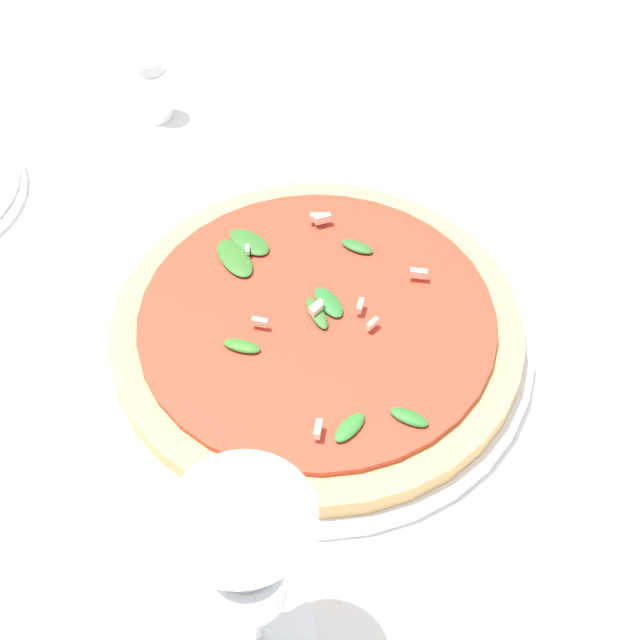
% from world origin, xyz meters
% --- Properties ---
extents(ground_plane, '(6.00, 6.00, 0.00)m').
position_xyz_m(ground_plane, '(0.00, 0.00, 0.00)').
color(ground_plane, white).
extents(pizza_arugula_main, '(0.34, 0.34, 0.05)m').
position_xyz_m(pizza_arugula_main, '(-0.02, -0.00, 0.02)').
color(pizza_arugula_main, white).
rests_on(pizza_arugula_main, ground_plane).
extents(wine_glass, '(0.08, 0.08, 0.16)m').
position_xyz_m(wine_glass, '(-0.24, 0.09, 0.11)').
color(wine_glass, white).
rests_on(wine_glass, ground_plane).
extents(shaker_pepper, '(0.03, 0.03, 0.07)m').
position_xyz_m(shaker_pepper, '(0.31, 0.09, 0.03)').
color(shaker_pepper, silver).
rests_on(shaker_pepper, ground_plane).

